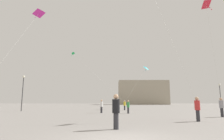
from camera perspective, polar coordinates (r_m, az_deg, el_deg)
ground_plane at (r=7.96m, az=2.93°, el=-19.87°), size 300.00×300.00×0.00m
person_in_green at (r=24.39m, az=4.82°, el=-10.67°), size 0.35×0.35×1.62m
person_in_red at (r=15.91m, az=24.07°, el=-10.24°), size 0.39×0.39×1.81m
person_in_white at (r=25.27m, az=-3.15°, el=-10.53°), size 0.37×0.37×1.72m
person_in_yellow at (r=33.74m, az=3.77°, el=-10.29°), size 0.36×0.36×1.65m
person_in_grey at (r=21.38m, az=29.80°, el=-9.36°), size 0.40×0.40×1.83m
person_in_black at (r=10.51m, az=1.20°, el=-11.75°), size 0.40×0.40×1.85m
kite_cyan_diamond at (r=39.37m, az=10.15°, el=0.60°), size 5.72×5.32×7.41m
kite_crimson_delta at (r=21.38m, az=26.27°, el=16.70°), size 2.20×2.27×9.66m
kite_emerald_diamond at (r=44.63m, az=-11.03°, el=4.41°), size 11.46×9.92×11.46m
kite_magenta_delta at (r=27.62m, az=-21.17°, el=15.05°), size 4.13×6.32×11.95m
building_left_hall at (r=100.59m, az=9.07°, el=-6.71°), size 24.96×13.41×11.89m
lamppost_east at (r=33.23m, az=-24.99°, el=-4.70°), size 0.36×0.36×5.53m
lamppost_west at (r=44.59m, az=29.47°, el=-5.71°), size 0.36×0.36×5.03m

